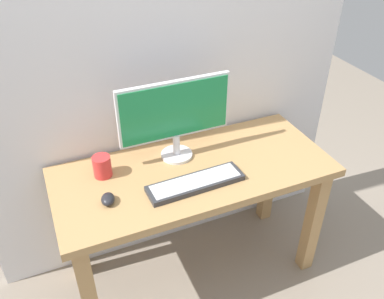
# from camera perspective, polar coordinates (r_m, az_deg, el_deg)

# --- Properties ---
(ground_plane) EXTENTS (6.00, 6.00, 0.00)m
(ground_plane) POSITION_cam_1_polar(r_m,az_deg,el_deg) (2.55, 0.25, -16.28)
(ground_plane) COLOR gray
(desk) EXTENTS (1.39, 0.60, 0.75)m
(desk) POSITION_cam_1_polar(r_m,az_deg,el_deg) (2.11, 0.30, -5.53)
(desk) COLOR tan
(desk) RESTS_ON ground_plane
(monitor) EXTENTS (0.57, 0.16, 0.42)m
(monitor) POSITION_cam_1_polar(r_m,az_deg,el_deg) (1.99, -2.39, 4.94)
(monitor) COLOR silver
(monitor) RESTS_ON desk
(keyboard_primary) EXTENTS (0.47, 0.14, 0.03)m
(keyboard_primary) POSITION_cam_1_polar(r_m,az_deg,el_deg) (1.91, 0.50, -4.70)
(keyboard_primary) COLOR #333338
(keyboard_primary) RESTS_ON desk
(mouse) EXTENTS (0.08, 0.09, 0.04)m
(mouse) POSITION_cam_1_polar(r_m,az_deg,el_deg) (1.86, -11.69, -6.82)
(mouse) COLOR #232328
(mouse) RESTS_ON desk
(coffee_mug) EXTENTS (0.09, 0.09, 0.11)m
(coffee_mug) POSITION_cam_1_polar(r_m,az_deg,el_deg) (2.00, -12.47, -2.32)
(coffee_mug) COLOR red
(coffee_mug) RESTS_ON desk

